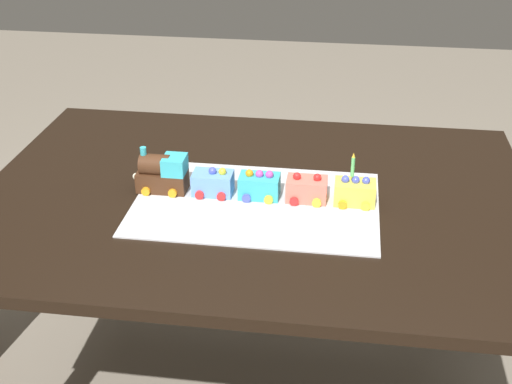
# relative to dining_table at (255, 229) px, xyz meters

# --- Properties ---
(dining_table) EXTENTS (1.40, 1.00, 0.74)m
(dining_table) POSITION_rel_dining_table_xyz_m (0.00, 0.00, 0.00)
(dining_table) COLOR black
(dining_table) RESTS_ON ground
(cake_board) EXTENTS (0.60, 0.40, 0.00)m
(cake_board) POSITION_rel_dining_table_xyz_m (0.01, -0.06, 0.11)
(cake_board) COLOR silver
(cake_board) RESTS_ON dining_table
(cake_locomotive) EXTENTS (0.14, 0.08, 0.12)m
(cake_locomotive) POSITION_rel_dining_table_xyz_m (-0.23, -0.02, 0.16)
(cake_locomotive) COLOR #472816
(cake_locomotive) RESTS_ON cake_board
(cake_car_hopper_sky_blue) EXTENTS (0.10, 0.08, 0.07)m
(cake_car_hopper_sky_blue) POSITION_rel_dining_table_xyz_m (-0.10, -0.02, 0.14)
(cake_car_hopper_sky_blue) COLOR #669EEA
(cake_car_hopper_sky_blue) RESTS_ON cake_board
(cake_car_gondola_turquoise) EXTENTS (0.10, 0.08, 0.07)m
(cake_car_gondola_turquoise) POSITION_rel_dining_table_xyz_m (0.01, -0.02, 0.14)
(cake_car_gondola_turquoise) COLOR #38B7C6
(cake_car_gondola_turquoise) RESTS_ON cake_board
(cake_car_tanker_coral) EXTENTS (0.10, 0.08, 0.07)m
(cake_car_tanker_coral) POSITION_rel_dining_table_xyz_m (0.13, -0.02, 0.14)
(cake_car_tanker_coral) COLOR #F27260
(cake_car_tanker_coral) RESTS_ON cake_board
(cake_car_caboose_lemon) EXTENTS (0.10, 0.08, 0.07)m
(cake_car_caboose_lemon) POSITION_rel_dining_table_xyz_m (0.25, -0.02, 0.14)
(cake_car_caboose_lemon) COLOR #F4E04C
(cake_car_caboose_lemon) RESTS_ON cake_board
(birthday_candle) EXTENTS (0.01, 0.01, 0.06)m
(birthday_candle) POSITION_rel_dining_table_xyz_m (0.24, -0.02, 0.21)
(birthday_candle) COLOR #66D872
(birthday_candle) RESTS_ON cake_car_caboose_lemon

